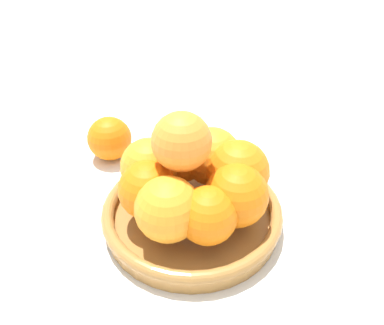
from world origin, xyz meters
TOP-DOWN VIEW (x-y plane):
  - ground_plane at (0.00, 0.00)m, footprint 4.00×4.00m
  - fruit_bowl at (0.00, 0.00)m, footprint 0.24×0.24m
  - orange_pile at (0.00, 0.00)m, footprint 0.19×0.20m
  - stray_orange at (0.01, 0.21)m, footprint 0.07×0.07m

SIDE VIEW (x-z plane):
  - ground_plane at x=0.00m, z-range 0.00..0.00m
  - fruit_bowl at x=0.00m, z-range 0.00..0.03m
  - stray_orange at x=0.01m, z-range 0.00..0.07m
  - orange_pile at x=0.00m, z-range 0.01..0.14m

